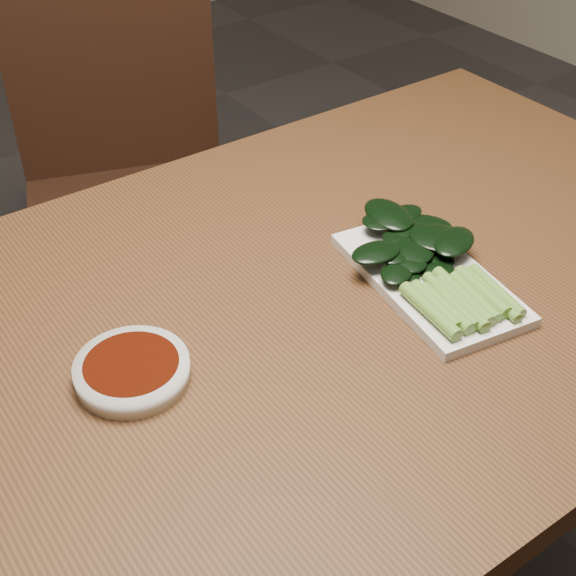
{
  "coord_description": "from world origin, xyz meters",
  "views": [
    {
      "loc": [
        -0.44,
        -0.62,
        1.37
      ],
      "look_at": [
        0.01,
        0.02,
        0.76
      ],
      "focal_mm": 50.0,
      "sensor_mm": 36.0,
      "label": 1
    }
  ],
  "objects_px": {
    "sauce_bowl": "(132,370)",
    "serving_plate": "(429,278)",
    "chair_far": "(129,177)",
    "gai_lan": "(427,257)",
    "table": "(287,348)"
  },
  "relations": [
    {
      "from": "sauce_bowl",
      "to": "serving_plate",
      "type": "distance_m",
      "value": 0.39
    },
    {
      "from": "chair_far",
      "to": "sauce_bowl",
      "type": "height_order",
      "value": "chair_far"
    },
    {
      "from": "sauce_bowl",
      "to": "serving_plate",
      "type": "height_order",
      "value": "sauce_bowl"
    },
    {
      "from": "chair_far",
      "to": "gai_lan",
      "type": "distance_m",
      "value": 0.92
    },
    {
      "from": "sauce_bowl",
      "to": "table",
      "type": "bearing_deg",
      "value": 1.8
    },
    {
      "from": "table",
      "to": "serving_plate",
      "type": "distance_m",
      "value": 0.2
    },
    {
      "from": "table",
      "to": "chair_far",
      "type": "xyz_separation_m",
      "value": [
        0.16,
        0.82,
        -0.19
      ]
    },
    {
      "from": "table",
      "to": "sauce_bowl",
      "type": "bearing_deg",
      "value": -178.2
    },
    {
      "from": "chair_far",
      "to": "serving_plate",
      "type": "xyz_separation_m",
      "value": [
        0.01,
        -0.89,
        0.27
      ]
    },
    {
      "from": "table",
      "to": "sauce_bowl",
      "type": "distance_m",
      "value": 0.23
    },
    {
      "from": "chair_far",
      "to": "serving_plate",
      "type": "bearing_deg",
      "value": -69.59
    },
    {
      "from": "sauce_bowl",
      "to": "gai_lan",
      "type": "bearing_deg",
      "value": -6.37
    },
    {
      "from": "gai_lan",
      "to": "table",
      "type": "bearing_deg",
      "value": 164.42
    },
    {
      "from": "table",
      "to": "chair_far",
      "type": "distance_m",
      "value": 0.86
    },
    {
      "from": "chair_far",
      "to": "sauce_bowl",
      "type": "xyz_separation_m",
      "value": [
        -0.37,
        -0.83,
        0.27
      ]
    }
  ]
}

